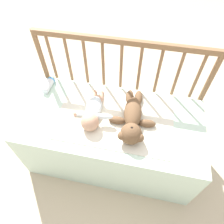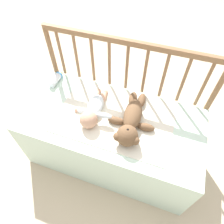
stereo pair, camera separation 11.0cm
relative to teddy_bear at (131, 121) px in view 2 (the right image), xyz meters
name	(u,v)px [view 2 (the right image)]	position (x,y,z in m)	size (l,w,h in m)	color
ground_plane	(112,153)	(-0.14, 0.01, -0.55)	(12.00, 12.00, 0.00)	#C6B293
crib_mattress	(111,138)	(-0.14, 0.01, -0.30)	(1.24, 0.60, 0.49)	silver
crib_rail	(126,73)	(-0.14, 0.34, 0.08)	(1.24, 0.04, 0.89)	brown
blanket	(115,117)	(-0.12, 0.04, -0.05)	(0.78, 0.52, 0.01)	silver
teddy_bear	(131,121)	(0.00, 0.00, 0.00)	(0.31, 0.47, 0.13)	brown
baby	(93,110)	(-0.27, 0.01, -0.01)	(0.29, 0.38, 0.12)	white
baby_bottle	(56,79)	(-0.67, 0.22, -0.03)	(0.06, 0.17, 0.06)	white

